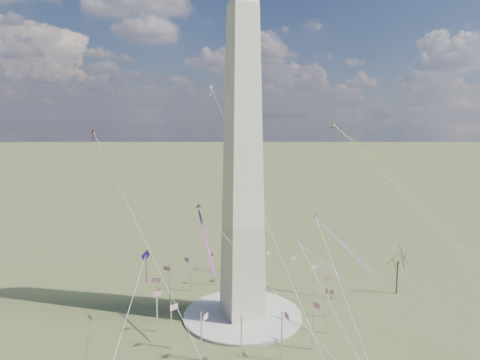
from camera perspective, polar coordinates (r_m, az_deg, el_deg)
name	(u,v)px	position (r m, az deg, el deg)	size (l,w,h in m)	color
ground	(243,316)	(136.92, 0.35, -17.68)	(2000.00, 2000.00, 0.00)	#495128
plaza	(243,315)	(136.75, 0.35, -17.53)	(36.00, 36.00, 0.80)	beige
washington_monument	(243,160)	(123.46, 0.37, 2.70)	(15.56, 15.56, 100.00)	beige
flagpole_ring	(243,293)	(133.87, 0.35, -14.89)	(54.40, 54.40, 13.00)	white
tree_near	(398,259)	(157.24, 20.33, -9.83)	(9.93, 9.93, 17.37)	#45322A
kite_delta_black	(337,127)	(155.45, 12.82, 6.92)	(16.43, 15.36, 15.09)	black
kite_diamond_purple	(146,259)	(127.51, -12.45, -10.21)	(2.29, 3.35, 10.19)	navy
kite_streamer_left	(334,235)	(127.19, 12.45, -7.20)	(8.57, 18.28, 13.28)	#F83E27
kite_streamer_mid	(204,229)	(121.45, -4.88, -6.56)	(3.27, 21.61, 14.83)	#F83E27
kite_streamer_right	(317,257)	(149.81, 10.25, -10.06)	(13.96, 15.70, 13.61)	#F83E27
kite_small_red	(93,132)	(153.21, -19.03, 6.04)	(1.09, 1.83, 4.35)	red
kite_small_white	(211,88)	(169.18, -3.88, 12.13)	(1.53, 1.34, 4.00)	silver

